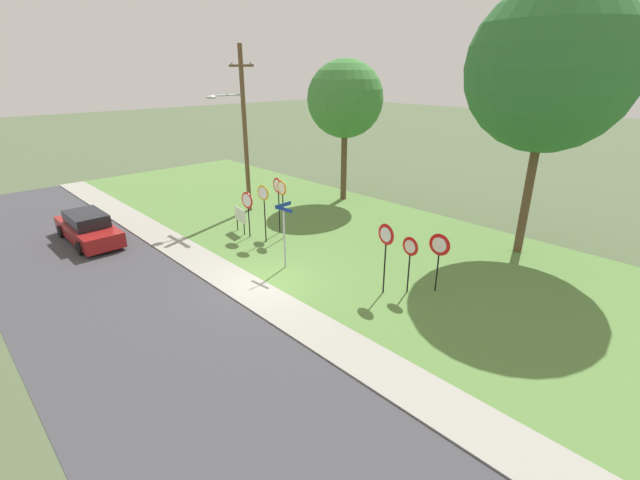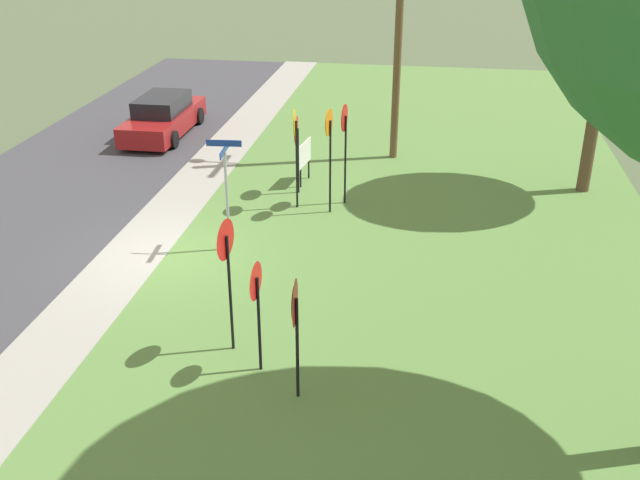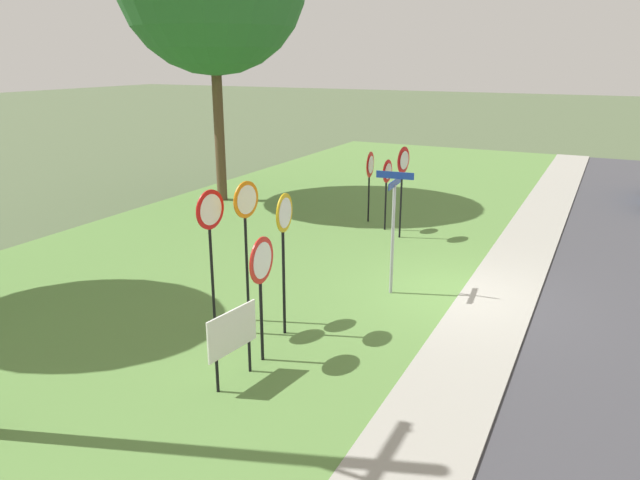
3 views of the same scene
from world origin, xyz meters
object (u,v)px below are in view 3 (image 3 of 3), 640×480
at_px(stop_sign_near_right, 211,230).
at_px(street_name_post, 393,222).
at_px(stop_sign_far_left, 262,272).
at_px(yield_sign_near_left, 387,178).
at_px(yield_sign_near_right, 403,170).
at_px(notice_board, 232,335).
at_px(stop_sign_far_center, 284,234).
at_px(stop_sign_near_left, 246,221).
at_px(yield_sign_far_left, 370,170).

distance_m(stop_sign_near_right, street_name_post, 4.10).
distance_m(stop_sign_far_left, street_name_post, 4.01).
height_order(yield_sign_near_left, yield_sign_near_right, yield_sign_near_right).
bearing_deg(stop_sign_far_left, notice_board, 171.69).
xyz_separation_m(yield_sign_near_right, notice_board, (-8.85, -0.19, -1.16)).
distance_m(stop_sign_far_center, notice_board, 2.22).
relative_size(stop_sign_near_left, stop_sign_near_right, 1.02).
height_order(yield_sign_near_left, yield_sign_far_left, yield_sign_far_left).
distance_m(stop_sign_far_center, yield_sign_near_left, 7.58).
bearing_deg(yield_sign_near_right, stop_sign_far_left, -170.65).
bearing_deg(yield_sign_near_right, yield_sign_near_left, 56.98).
xyz_separation_m(stop_sign_near_left, yield_sign_near_right, (6.77, -0.85, -0.07)).
relative_size(yield_sign_far_left, notice_board, 1.80).
relative_size(stop_sign_near_left, stop_sign_far_left, 1.27).
relative_size(stop_sign_near_right, street_name_post, 1.02).
distance_m(stop_sign_far_left, yield_sign_near_left, 8.66).
bearing_deg(stop_sign_far_left, stop_sign_far_center, 5.46).
bearing_deg(yield_sign_near_left, stop_sign_near_left, -177.49).
bearing_deg(yield_sign_near_left, stop_sign_far_left, -169.95).
bearing_deg(stop_sign_near_left, yield_sign_near_right, -0.99).
bearing_deg(stop_sign_near_left, stop_sign_far_center, -95.16).
distance_m(yield_sign_near_left, street_name_post, 5.07).
height_order(stop_sign_far_left, yield_sign_far_left, yield_sign_far_left).
height_order(street_name_post, notice_board, street_name_post).
distance_m(stop_sign_near_left, yield_sign_far_left, 8.04).
xyz_separation_m(stop_sign_near_right, street_name_post, (3.34, -2.34, -0.38)).
distance_m(stop_sign_near_left, yield_sign_near_right, 6.83).
bearing_deg(street_name_post, stop_sign_near_left, 137.74).
bearing_deg(notice_board, yield_sign_near_right, 9.18).
height_order(stop_sign_far_left, yield_sign_near_left, stop_sign_far_left).
height_order(stop_sign_near_right, yield_sign_near_left, stop_sign_near_right).
relative_size(yield_sign_near_right, notice_board, 2.13).
xyz_separation_m(stop_sign_near_left, notice_board, (-2.08, -1.04, -1.23)).
distance_m(stop_sign_near_left, yield_sign_near_left, 7.36).
distance_m(stop_sign_far_center, street_name_post, 3.04).
bearing_deg(stop_sign_far_center, yield_sign_near_left, -0.89).
bearing_deg(yield_sign_near_right, stop_sign_far_center, -171.78).
bearing_deg(notice_board, yield_sign_near_left, 13.17).
relative_size(stop_sign_near_right, yield_sign_near_right, 1.05).
xyz_separation_m(yield_sign_far_left, notice_board, (-10.09, -1.67, -0.83)).
distance_m(stop_sign_near_left, stop_sign_near_right, 0.77).
bearing_deg(yield_sign_far_left, yield_sign_near_right, -134.14).
bearing_deg(stop_sign_near_right, notice_board, -130.67).
bearing_deg(stop_sign_far_center, stop_sign_near_left, 72.07).
xyz_separation_m(stop_sign_far_left, yield_sign_far_left, (9.27, 1.74, 0.04)).
height_order(stop_sign_near_left, street_name_post, stop_sign_near_left).
bearing_deg(stop_sign_near_left, stop_sign_near_right, 162.55).
bearing_deg(stop_sign_far_center, street_name_post, -27.92).
bearing_deg(street_name_post, yield_sign_near_left, 16.87).
distance_m(stop_sign_near_right, yield_sign_far_left, 8.73).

